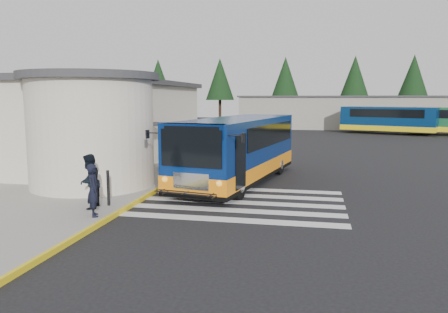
% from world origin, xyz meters
% --- Properties ---
extents(ground, '(140.00, 140.00, 0.00)m').
position_xyz_m(ground, '(0.00, 0.00, 0.00)').
color(ground, black).
rests_on(ground, ground).
extents(sidewalk, '(10.00, 34.00, 0.15)m').
position_xyz_m(sidewalk, '(-9.00, 4.00, 0.07)').
color(sidewalk, gray).
rests_on(sidewalk, ground).
extents(curb_strip, '(0.12, 34.00, 0.16)m').
position_xyz_m(curb_strip, '(-4.05, 4.00, 0.08)').
color(curb_strip, yellow).
rests_on(curb_strip, ground).
extents(station_building, '(12.70, 18.70, 4.80)m').
position_xyz_m(station_building, '(-10.84, 6.91, 2.57)').
color(station_building, beige).
rests_on(station_building, ground).
extents(crosswalk, '(8.00, 5.35, 0.01)m').
position_xyz_m(crosswalk, '(-0.50, -0.80, 0.01)').
color(crosswalk, silver).
rests_on(crosswalk, ground).
extents(depot_building, '(26.40, 8.40, 4.20)m').
position_xyz_m(depot_building, '(6.00, 42.00, 2.11)').
color(depot_building, gray).
rests_on(depot_building, ground).
extents(tree_line, '(58.40, 4.40, 10.00)m').
position_xyz_m(tree_line, '(6.29, 50.00, 6.77)').
color(tree_line, black).
rests_on(tree_line, ground).
extents(transit_bus, '(4.99, 10.88, 2.99)m').
position_xyz_m(transit_bus, '(-1.10, 3.06, 1.43)').
color(transit_bus, navy).
rests_on(transit_bus, ground).
extents(pedestrian_a, '(0.67, 0.74, 1.69)m').
position_xyz_m(pedestrian_a, '(-4.50, -4.14, 1.00)').
color(pedestrian_a, black).
rests_on(pedestrian_a, sidewalk).
extents(pedestrian_b, '(0.87, 1.03, 1.87)m').
position_xyz_m(pedestrian_b, '(-5.13, -3.27, 1.09)').
color(pedestrian_b, black).
rests_on(pedestrian_b, sidewalk).
extents(bollard, '(0.10, 0.10, 1.25)m').
position_xyz_m(bollard, '(-4.70, -2.76, 0.78)').
color(bollard, black).
rests_on(bollard, sidewalk).
extents(far_bus_a, '(10.16, 6.29, 2.54)m').
position_xyz_m(far_bus_a, '(10.29, 33.57, 1.65)').
color(far_bus_a, '#06254C').
rests_on(far_bus_a, ground).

